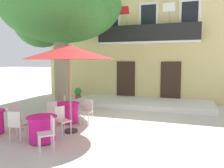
{
  "coord_description": "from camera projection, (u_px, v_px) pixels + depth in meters",
  "views": [
    {
      "loc": [
        2.52,
        -8.17,
        2.37
      ],
      "look_at": [
        -0.84,
        1.58,
        1.3
      ],
      "focal_mm": 36.83,
      "sensor_mm": 36.0,
      "label": 1
    }
  ],
  "objects": [
    {
      "name": "cafe_table_middle",
      "position": [
        42.0,
        129.0,
        6.64
      ],
      "size": [
        0.86,
        0.86,
        0.76
      ],
      "color": "#DB1984",
      "rests_on": "ground"
    },
    {
      "name": "cafe_table_near_tree",
      "position": [
        68.0,
        112.0,
        8.74
      ],
      "size": [
        0.86,
        0.86,
        0.76
      ],
      "color": "#DB1984",
      "rests_on": "ground"
    },
    {
      "name": "cafe_chair_near_tree_0",
      "position": [
        51.0,
        112.0,
        8.18
      ],
      "size": [
        0.55,
        0.55,
        0.91
      ],
      "color": "silver",
      "rests_on": "ground"
    },
    {
      "name": "cafe_chair_near_tree_1",
      "position": [
        87.0,
        110.0,
        8.55
      ],
      "size": [
        0.4,
        0.4,
        0.91
      ],
      "color": "silver",
      "rests_on": "ground"
    },
    {
      "name": "ground_plane",
      "position": [
        119.0,
        123.0,
        8.75
      ],
      "size": [
        120.0,
        120.0,
        0.0
      ],
      "primitive_type": "plane",
      "color": "beige"
    },
    {
      "name": "building_facade",
      "position": [
        154.0,
        39.0,
        14.88
      ],
      "size": [
        13.0,
        5.09,
        7.5
      ],
      "color": "#DBC67F",
      "rests_on": "ground"
    },
    {
      "name": "cafe_chair_near_tree_2",
      "position": [
        67.0,
        105.0,
        9.45
      ],
      "size": [
        0.54,
        0.54,
        0.91
      ],
      "color": "silver",
      "rests_on": "ground"
    },
    {
      "name": "ground_planter_left",
      "position": [
        78.0,
        93.0,
        13.49
      ],
      "size": [
        0.43,
        0.43,
        0.77
      ],
      "color": "#995638",
      "rests_on": "ground"
    },
    {
      "name": "cafe_chair_middle_2",
      "position": [
        17.0,
        124.0,
        6.67
      ],
      "size": [
        0.46,
        0.46,
        0.91
      ],
      "color": "silver",
      "rests_on": "ground"
    },
    {
      "name": "cafe_chair_middle_1",
      "position": [
        61.0,
        119.0,
        7.24
      ],
      "size": [
        0.52,
        0.52,
        0.91
      ],
      "color": "silver",
      "rests_on": "ground"
    },
    {
      "name": "cafe_umbrella",
      "position": [
        69.0,
        53.0,
        7.33
      ],
      "size": [
        2.9,
        2.9,
        2.85
      ],
      "color": "#997A56",
      "rests_on": "ground"
    },
    {
      "name": "plane_tree",
      "position": [
        59.0,
        9.0,
        10.41
      ],
      "size": [
        5.75,
        5.04,
        6.51
      ],
      "color": "#7F755B",
      "rests_on": "ground"
    },
    {
      "name": "cafe_chair_front_2",
      "position": [
        15.0,
        114.0,
        7.85
      ],
      "size": [
        0.56,
        0.56,
        0.91
      ],
      "color": "silver",
      "rests_on": "ground"
    },
    {
      "name": "cafe_chair_middle_0",
      "position": [
        49.0,
        131.0,
        5.97
      ],
      "size": [
        0.57,
        0.57,
        0.91
      ],
      "color": "silver",
      "rests_on": "ground"
    },
    {
      "name": "entrance_step_platform",
      "position": [
        143.0,
        103.0,
        12.09
      ],
      "size": [
        7.07,
        2.74,
        0.25
      ],
      "primitive_type": "cube",
      "color": "silver",
      "rests_on": "ground"
    }
  ]
}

